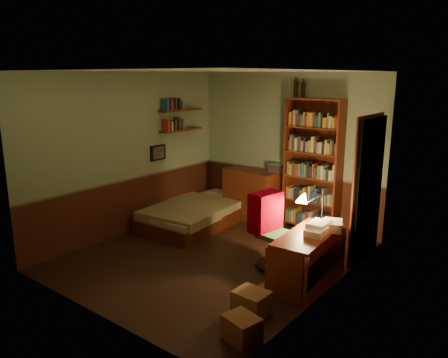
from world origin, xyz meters
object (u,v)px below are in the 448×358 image
Objects in this scene: dresser at (252,194)px; bookshelf at (313,166)px; office_chair at (276,235)px; cardboard_box_b at (251,302)px; desk_lamp at (323,203)px; mini_stereo at (276,168)px; desk at (307,258)px; cardboard_box_a at (242,329)px; bed at (199,206)px.

dresser is 1.30m from bookshelf.
cardboard_box_b is (0.40, -1.16, -0.35)m from office_chair.
dresser is at bearing 124.34° from cardboard_box_b.
bookshelf is at bearing 120.58° from desk_lamp.
mini_stereo is at bearing 137.03° from desk_lamp.
desk is at bearing -2.67° from office_chair.
office_chair is at bearing -53.43° from mini_stereo.
mini_stereo is 0.21× the size of desk.
desk_lamp is 1.70× the size of cardboard_box_a.
cardboard_box_a is at bearing -45.11° from bed.
bookshelf reaches higher than dresser.
bookshelf is 1.82× the size of desk.
mini_stereo reaches higher than dresser.
cardboard_box_a is (2.66, -2.39, -0.18)m from bed.
dresser reaches higher than bed.
cardboard_box_a is (0.94, -3.27, -0.97)m from bookshelf.
dresser is 0.46× the size of bookshelf.
dresser is at bearing -158.33° from mini_stereo.
desk is 0.56m from office_chair.
bookshelf is at bearing 8.45° from dresser.
office_chair reaches higher than desk.
dresser is 1.76× the size of desk_lamp.
dresser is 3.30m from cardboard_box_b.
cardboard_box_a is at bearing -72.97° from bookshelf.
dresser is 3.81m from cardboard_box_a.
bed is at bearing 157.15° from desk.
office_chair reaches higher than cardboard_box_a.
dresser is 1.07× the size of office_chair.
bed is 8.31× the size of mini_stereo.
mini_stereo is at bearing 116.93° from cardboard_box_b.
cardboard_box_b is (2.45, -1.91, -0.18)m from bed.
desk reaches higher than cardboard_box_b.
bookshelf is at bearing 110.38° from office_chair.
bookshelf is 3.54m from cardboard_box_a.
desk is 1.08m from cardboard_box_b.
mini_stereo reaches higher than cardboard_box_a.
bed is 3.62× the size of desk_lamp.
bookshelf is 1.78m from office_chair.
desk is (1.97, -1.66, -0.13)m from dresser.
desk is 3.30× the size of cardboard_box_b.
cardboard_box_a is (0.12, -1.94, -0.81)m from desk_lamp.
mini_stereo is at bearing 177.71° from bookshelf.
cardboard_box_a is (2.06, -3.18, -0.32)m from dresser.
office_chair is 1.28m from cardboard_box_b.
desk_lamp reaches higher than desk.
bookshelf reaches higher than desk_lamp.
desk_lamp is (0.82, -1.32, -0.16)m from bookshelf.
mini_stereo is 2.03m from office_chair.
office_chair is at bearing 164.04° from desk.
desk is (0.85, -1.74, -0.77)m from bookshelf.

